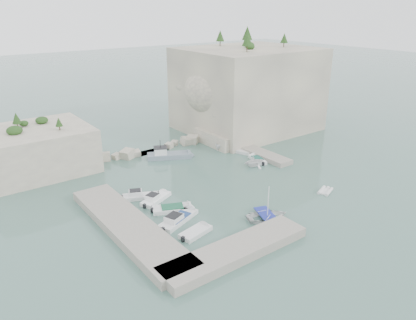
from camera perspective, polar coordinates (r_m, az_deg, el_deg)
ground at (r=59.02m, az=3.48°, el=-4.40°), size 400.00×400.00×0.00m
cliff_east at (r=87.40m, az=5.57°, el=9.86°), size 26.00×22.00×17.00m
cliff_terrace at (r=79.21m, az=2.39°, el=3.34°), size 8.00×10.00×2.50m
outcrop_west at (r=70.66m, az=-22.81°, el=1.36°), size 16.00×14.00×7.00m
quay_west at (r=49.91m, az=-11.11°, el=-9.16°), size 5.00×24.00×1.10m
quay_south at (r=44.79m, az=3.91°, el=-12.60°), size 18.00×4.00×1.10m
ledge_east at (r=74.09m, az=6.56°, el=1.25°), size 3.00×16.00×0.80m
breakwater at (r=75.17m, az=-7.90°, el=1.72°), size 28.00×3.00×1.40m
motorboat_a at (r=57.64m, az=-9.37°, el=-5.32°), size 5.79×3.90×1.40m
motorboat_b at (r=56.64m, az=-7.32°, el=-5.70°), size 5.68×3.88×1.40m
motorboat_c at (r=53.88m, az=-5.02°, el=-7.08°), size 6.01×4.16×0.70m
motorboat_d at (r=51.32m, az=-4.17°, el=-8.59°), size 6.92×4.29×1.40m
motorboat_e at (r=48.59m, az=-1.75°, el=-10.38°), size 4.83×2.82×0.70m
rowboat at (r=52.24m, az=8.32°, el=-8.20°), size 6.31×5.39×1.11m
inflatable_dinghy at (r=61.04m, az=16.15°, el=-4.36°), size 3.20×2.34×0.44m
tender_east_a at (r=68.34m, az=6.47°, el=-0.84°), size 4.13×3.71×1.94m
tender_east_b at (r=70.58m, az=6.95°, el=-0.14°), size 3.10×5.14×0.70m
tender_east_c at (r=74.51m, az=4.33°, el=1.12°), size 3.53×5.68×0.70m
tender_east_d at (r=75.82m, az=2.55°, el=1.52°), size 4.80×2.42×1.77m
work_boat at (r=71.84m, az=-5.43°, el=0.31°), size 8.69×6.04×2.20m
rowboat_mast at (r=51.00m, az=8.48°, el=-5.60°), size 0.10×0.10×4.20m
vegetation at (r=83.80m, az=2.40°, el=15.97°), size 53.48×13.88×13.40m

